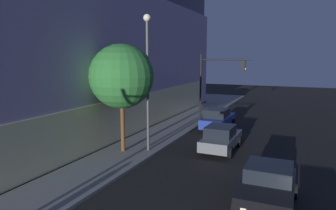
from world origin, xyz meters
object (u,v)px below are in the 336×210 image
object	(u,v)px
modern_building	(1,44)
car_grey	(221,138)
street_lamp_sidewalk	(147,67)
sidewalk_tree	(122,76)
car_black	(268,186)
car_blue	(218,119)
traffic_light_far_corner	(216,77)

from	to	relation	value
modern_building	car_grey	bearing A→B (deg)	-93.61
street_lamp_sidewalk	sidewalk_tree	xyz separation A→B (m)	(-0.75, 1.36, -0.55)
car_black	street_lamp_sidewalk	bearing A→B (deg)	60.47
modern_building	car_blue	bearing A→B (deg)	-77.29
modern_building	sidewalk_tree	size ratio (longest dim) A/B	5.68
sidewalk_tree	car_black	distance (m)	10.38
car_black	traffic_light_far_corner	bearing A→B (deg)	22.81
traffic_light_far_corner	car_grey	size ratio (longest dim) A/B	1.40
traffic_light_far_corner	sidewalk_tree	xyz separation A→B (m)	(-10.72, 2.94, 0.59)
street_lamp_sidewalk	car_black	size ratio (longest dim) A/B	2.05
car_grey	car_blue	world-z (taller)	car_blue
street_lamp_sidewalk	car_black	world-z (taller)	street_lamp_sidewalk
modern_building	sidewalk_tree	xyz separation A→B (m)	(-4.25, -15.57, -2.32)
sidewalk_tree	car_grey	bearing A→B (deg)	-61.69
car_black	car_grey	distance (m)	7.36
sidewalk_tree	traffic_light_far_corner	bearing A→B (deg)	-15.33
sidewalk_tree	car_blue	bearing A→B (deg)	-23.42
car_black	car_grey	bearing A→B (deg)	28.53
street_lamp_sidewalk	car_grey	world-z (taller)	street_lamp_sidewalk
car_grey	sidewalk_tree	bearing A→B (deg)	118.31
sidewalk_tree	car_grey	distance (m)	7.30
traffic_light_far_corner	street_lamp_sidewalk	world-z (taller)	street_lamp_sidewalk
modern_building	car_black	distance (m)	26.45
sidewalk_tree	car_black	size ratio (longest dim) A/B	1.63
car_blue	modern_building	bearing A→B (deg)	102.71
car_grey	modern_building	bearing A→B (deg)	86.39
street_lamp_sidewalk	car_blue	xyz separation A→B (m)	(7.85, -2.36, -4.42)
traffic_light_far_corner	sidewalk_tree	distance (m)	11.13
car_blue	car_grey	bearing A→B (deg)	-163.35
sidewalk_tree	car_blue	size ratio (longest dim) A/B	1.43
modern_building	traffic_light_far_corner	world-z (taller)	modern_building
modern_building	sidewalk_tree	distance (m)	16.30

